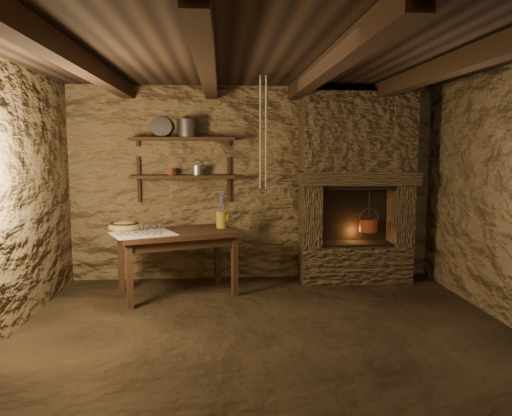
{
  "coord_description": "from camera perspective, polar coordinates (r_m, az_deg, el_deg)",
  "views": [
    {
      "loc": [
        -0.39,
        -4.22,
        1.63
      ],
      "look_at": [
        -0.03,
        0.9,
        1.02
      ],
      "focal_mm": 35.0,
      "sensor_mm": 36.0,
      "label": 1
    }
  ],
  "objects": [
    {
      "name": "shelf_upper",
      "position": [
        6.08,
        -8.38,
        7.82
      ],
      "size": [
        1.25,
        0.3,
        0.04
      ],
      "primitive_type": "cube",
      "color": "black",
      "rests_on": "back_wall"
    },
    {
      "name": "beam_far_left",
      "position": [
        4.42,
        -19.18,
        15.26
      ],
      "size": [
        0.14,
        3.95,
        0.16
      ],
      "primitive_type": "cube",
      "color": "black",
      "rests_on": "ceiling"
    },
    {
      "name": "hearth",
      "position": [
        6.22,
        11.35,
        2.91
      ],
      "size": [
        1.43,
        0.51,
        2.3
      ],
      "color": "#34271A",
      "rests_on": "floor"
    },
    {
      "name": "shelf_lower",
      "position": [
        6.09,
        -8.3,
        3.58
      ],
      "size": [
        1.25,
        0.3,
        0.04
      ],
      "primitive_type": "cube",
      "color": "black",
      "rests_on": "back_wall"
    },
    {
      "name": "beam_far_right",
      "position": [
        4.67,
        20.64,
        14.71
      ],
      "size": [
        0.14,
        3.95,
        0.16
      ],
      "primitive_type": "cube",
      "color": "black",
      "rests_on": "ceiling"
    },
    {
      "name": "tin_pan",
      "position": [
        6.21,
        -10.79,
        9.12
      ],
      "size": [
        0.27,
        0.14,
        0.25
      ],
      "primitive_type": "cylinder",
      "rotation": [
        1.26,
        0.0,
        0.1
      ],
      "color": "#A8A9A3",
      "rests_on": "shelf_upper"
    },
    {
      "name": "ceiling",
      "position": [
        4.31,
        1.34,
        17.07
      ],
      "size": [
        4.5,
        4.0,
        0.04
      ],
      "primitive_type": "cube",
      "color": "black",
      "rests_on": "back_wall"
    },
    {
      "name": "back_wall",
      "position": [
        6.25,
        -0.37,
        2.81
      ],
      "size": [
        4.5,
        0.04,
        2.4
      ],
      "primitive_type": "cube",
      "color": "brown",
      "rests_on": "floor"
    },
    {
      "name": "front_wall",
      "position": [
        2.29,
        5.84,
        -4.05
      ],
      "size": [
        4.5,
        0.04,
        2.4
      ],
      "primitive_type": "cube",
      "color": "brown",
      "rests_on": "floor"
    },
    {
      "name": "rusty_tin",
      "position": [
        6.1,
        -9.7,
        4.13
      ],
      "size": [
        0.08,
        0.08,
        0.08
      ],
      "primitive_type": "cylinder",
      "rotation": [
        0.0,
        0.0,
        0.05
      ],
      "color": "#5A2412",
      "rests_on": "shelf_lower"
    },
    {
      "name": "beam_mid_left",
      "position": [
        4.28,
        -5.62,
        15.89
      ],
      "size": [
        0.14,
        3.95,
        0.16
      ],
      "primitive_type": "cube",
      "color": "black",
      "rests_on": "ceiling"
    },
    {
      "name": "red_pot",
      "position": [
        6.27,
        12.75,
        -1.86
      ],
      "size": [
        0.26,
        0.26,
        0.54
      ],
      "rotation": [
        0.0,
        0.0,
        -0.23
      ],
      "color": "maroon",
      "rests_on": "hearth"
    },
    {
      "name": "hanging_ropes",
      "position": [
        5.29,
        0.82,
        8.61
      ],
      "size": [
        0.08,
        0.08,
        1.2
      ],
      "primitive_type": null,
      "color": "tan",
      "rests_on": "ceiling"
    },
    {
      "name": "drinking_glasses",
      "position": [
        5.55,
        -12.38,
        -2.25
      ],
      "size": [
        0.2,
        0.06,
        0.08
      ],
      "primitive_type": null,
      "color": "white",
      "rests_on": "linen_cloth"
    },
    {
      "name": "pewter_cutlery_row",
      "position": [
        5.42,
        -12.8,
        -2.84
      ],
      "size": [
        0.56,
        0.4,
        0.01
      ],
      "primitive_type": null,
      "rotation": [
        0.0,
        0.0,
        0.42
      ],
      "color": "gray",
      "rests_on": "linen_cloth"
    },
    {
      "name": "stoneware_jug",
      "position": [
        5.74,
        -3.93,
        -0.41
      ],
      "size": [
        0.14,
        0.14,
        0.44
      ],
      "rotation": [
        0.0,
        0.0,
        -0.11
      ],
      "color": "olive",
      "rests_on": "work_table"
    },
    {
      "name": "small_kettle",
      "position": [
        6.07,
        -6.71,
        4.34
      ],
      "size": [
        0.19,
        0.16,
        0.18
      ],
      "primitive_type": null,
      "rotation": [
        0.0,
        0.0,
        -0.23
      ],
      "color": "#A8A9A3",
      "rests_on": "shelf_lower"
    },
    {
      "name": "iron_stockpot",
      "position": [
        6.08,
        -7.83,
        8.92
      ],
      "size": [
        0.32,
        0.32,
        0.19
      ],
      "primitive_type": "cylinder",
      "rotation": [
        0.0,
        0.0,
        -0.32
      ],
      "color": "#322F2C",
      "rests_on": "shelf_upper"
    },
    {
      "name": "work_table",
      "position": [
        5.67,
        -8.98,
        -5.95
      ],
      "size": [
        1.44,
        1.1,
        0.73
      ],
      "rotation": [
        0.0,
        0.0,
        0.33
      ],
      "color": "black",
      "rests_on": "floor"
    },
    {
      "name": "floor",
      "position": [
        4.54,
        1.25,
        -14.28
      ],
      "size": [
        4.5,
        4.5,
        0.0
      ],
      "primitive_type": "plane",
      "color": "black",
      "rests_on": "ground"
    },
    {
      "name": "wooden_bowl",
      "position": [
        5.73,
        -14.79,
        -2.1
      ],
      "size": [
        0.39,
        0.39,
        0.13
      ],
      "primitive_type": "ellipsoid",
      "rotation": [
        0.0,
        0.0,
        -0.07
      ],
      "color": "olive",
      "rests_on": "work_table"
    },
    {
      "name": "beam_mid_right",
      "position": [
        4.37,
        8.14,
        15.66
      ],
      "size": [
        0.14,
        3.95,
        0.16
      ],
      "primitive_type": "cube",
      "color": "black",
      "rests_on": "ceiling"
    },
    {
      "name": "linen_cloth",
      "position": [
        5.45,
        -12.76,
        -2.91
      ],
      "size": [
        0.78,
        0.72,
        0.01
      ],
      "primitive_type": "cube",
      "rotation": [
        0.0,
        0.0,
        0.42
      ],
      "color": "silver",
      "rests_on": "work_table"
    }
  ]
}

